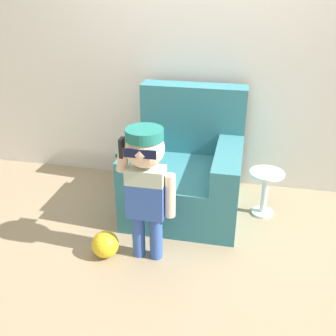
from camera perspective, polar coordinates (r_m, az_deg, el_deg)
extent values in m
plane|color=#998466|center=(3.45, 2.06, -6.61)|extent=(10.00, 10.00, 0.00)
cube|color=silver|center=(3.64, 4.40, 17.11)|extent=(10.00, 0.05, 2.60)
cube|color=teal|center=(3.44, 2.50, -2.85)|extent=(0.93, 0.98, 0.41)
cube|color=teal|center=(3.58, 3.70, 7.23)|extent=(0.93, 0.22, 0.61)
cube|color=teal|center=(3.27, -3.92, 1.60)|extent=(0.21, 0.77, 0.21)
cube|color=teal|center=(3.17, 8.69, 0.47)|extent=(0.21, 0.77, 0.21)
cube|color=#284C38|center=(3.22, -3.99, 3.54)|extent=(0.25, 0.54, 0.03)
cylinder|color=#3356AD|center=(2.90, -4.29, -9.62)|extent=(0.09, 0.09, 0.35)
cylinder|color=#3356AD|center=(2.87, -1.74, -9.96)|extent=(0.09, 0.09, 0.35)
cube|color=#3356AD|center=(2.72, -3.17, -4.54)|extent=(0.26, 0.15, 0.26)
cube|color=#B7C6B2|center=(2.63, -3.27, -1.04)|extent=(0.26, 0.15, 0.11)
sphere|color=beige|center=(2.54, -3.38, 2.88)|extent=(0.26, 0.26, 0.26)
cylinder|color=#1E7066|center=(2.51, -3.44, 4.94)|extent=(0.25, 0.25, 0.07)
cube|color=#1E7066|center=(2.62, -2.76, 5.32)|extent=(0.15, 0.12, 0.01)
cube|color=#0F1433|center=(2.43, -4.12, 2.07)|extent=(0.21, 0.01, 0.06)
cylinder|color=beige|center=(2.66, 0.31, -4.06)|extent=(0.07, 0.07, 0.32)
cylinder|color=beige|center=(2.62, -6.55, 1.36)|extent=(0.10, 0.07, 0.19)
cube|color=black|center=(2.57, -6.71, 2.97)|extent=(0.02, 0.07, 0.13)
cylinder|color=white|center=(3.55, 13.51, -6.26)|extent=(0.19, 0.19, 0.02)
cylinder|color=white|center=(3.45, 13.83, -3.71)|extent=(0.05, 0.05, 0.38)
cylinder|color=white|center=(3.36, 14.19, -0.74)|extent=(0.29, 0.29, 0.02)
sphere|color=yellow|center=(2.96, -9.09, -10.89)|extent=(0.20, 0.20, 0.20)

